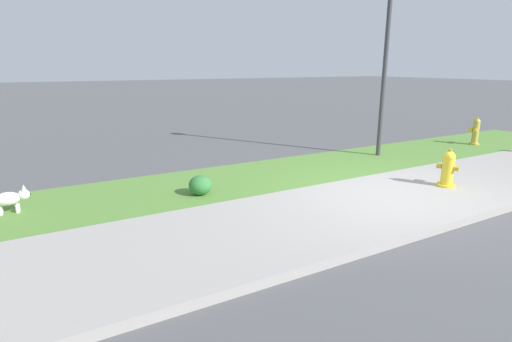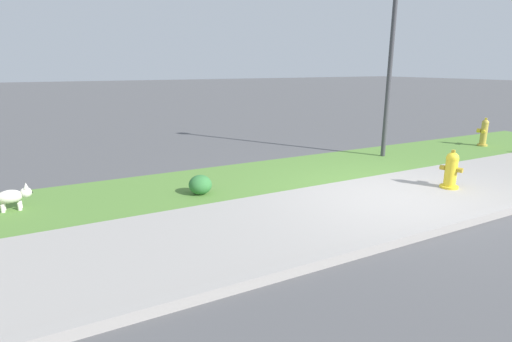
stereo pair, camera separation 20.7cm
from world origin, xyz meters
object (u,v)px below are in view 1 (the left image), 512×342
Objects in this scene: fire_hydrant_by_grass_verge at (448,169)px; shrub_bush_far_verge at (200,185)px; small_white_dog at (11,198)px; street_lamp at (388,24)px; fire_hydrant_near_corner at (475,131)px.

shrub_bush_far_verge is at bearing -132.77° from fire_hydrant_by_grass_verge.
fire_hydrant_by_grass_verge is 7.53m from small_white_dog.
street_lamp is (0.93, 2.60, 2.82)m from fire_hydrant_by_grass_verge.
fire_hydrant_near_corner reaches higher than shrub_bush_far_verge.
street_lamp is at bearing 3.50° from small_white_dog.
fire_hydrant_by_grass_verge is 1.34× the size of small_white_dog.
small_white_dog is at bearing -179.00° from street_lamp.
fire_hydrant_by_grass_verge reaches higher than shrub_bush_far_verge.
small_white_dog is 8.57m from street_lamp.
fire_hydrant_near_corner reaches higher than small_white_dog.
fire_hydrant_near_corner reaches higher than fire_hydrant_by_grass_verge.
shrub_bush_far_verge is (-5.17, -0.76, -3.00)m from street_lamp.
fire_hydrant_by_grass_verge is at bearing -109.69° from street_lamp.
small_white_dog is 2.94m from shrub_bush_far_verge.
street_lamp is at bearing 150.30° from fire_hydrant_near_corner.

